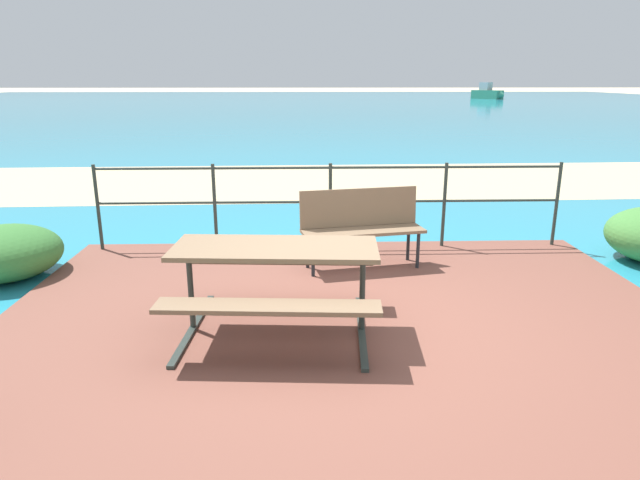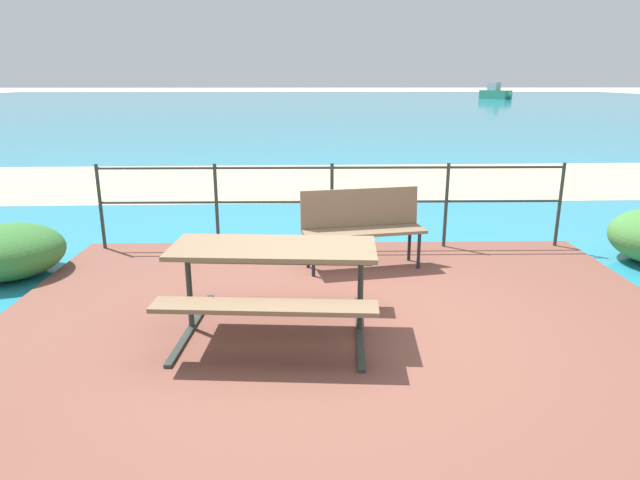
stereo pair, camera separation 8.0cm
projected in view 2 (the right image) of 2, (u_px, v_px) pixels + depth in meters
name	position (u px, v px, depth m)	size (l,w,h in m)	color
ground_plane	(342.00, 331.00, 5.00)	(240.00, 240.00, 0.00)	beige
patio_paving	(342.00, 328.00, 4.99)	(6.40, 5.20, 0.06)	brown
sea_water	(313.00, 106.00, 43.37)	(90.00, 90.00, 0.01)	teal
beach_strip	(322.00, 181.00, 12.18)	(54.00, 4.51, 0.01)	tan
picnic_table	(274.00, 266.00, 4.71)	(1.81, 1.53, 0.77)	#7A6047
park_bench	(362.00, 221.00, 6.39)	(1.45, 0.67, 0.90)	#7A6047
railing_fence	(332.00, 195.00, 7.08)	(5.94, 0.04, 1.10)	#2D3833
shrub_left	(8.00, 251.00, 6.28)	(1.23, 1.23, 0.60)	#387533
boat_near	(496.00, 93.00, 57.68)	(3.06, 3.48, 1.68)	#338466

